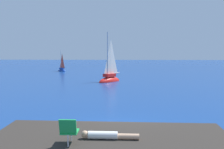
# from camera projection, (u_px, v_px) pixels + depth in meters

# --- Properties ---
(ground_plane) EXTENTS (160.00, 160.00, 0.00)m
(ground_plane) POSITION_uv_depth(u_px,v_px,m) (122.00, 132.00, 11.68)
(ground_plane) COLOR navy
(boulder_seaward) EXTENTS (1.16, 1.03, 0.69)m
(boulder_seaward) POSITION_uv_depth(u_px,v_px,m) (116.00, 148.00, 9.70)
(boulder_seaward) COLOR #322526
(boulder_seaward) RESTS_ON ground
(boulder_inland) EXTENTS (1.09, 1.35, 0.91)m
(boulder_inland) POSITION_uv_depth(u_px,v_px,m) (78.00, 142.00, 10.34)
(boulder_inland) COLOR #272C24
(boulder_inland) RESTS_ON ground
(sailboat_near) EXTENTS (2.95, 3.27, 6.28)m
(sailboat_near) POSITION_uv_depth(u_px,v_px,m) (110.00, 79.00, 29.77)
(sailboat_near) COLOR red
(sailboat_near) RESTS_ON ground
(sailboat_far) EXTENTS (1.98, 1.96, 3.95)m
(sailboat_far) POSITION_uv_depth(u_px,v_px,m) (62.00, 70.00, 43.98)
(sailboat_far) COLOR #193D99
(sailboat_far) RESTS_ON ground
(person_sunbather) EXTENTS (1.76, 0.25, 0.25)m
(person_sunbather) POSITION_uv_depth(u_px,v_px,m) (107.00, 135.00, 7.77)
(person_sunbather) COLOR white
(person_sunbather) RESTS_ON shore_ledge
(beach_chair) EXTENTS (0.48, 0.60, 0.80)m
(beach_chair) POSITION_uv_depth(u_px,v_px,m) (69.00, 130.00, 7.26)
(beach_chair) COLOR green
(beach_chair) RESTS_ON shore_ledge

